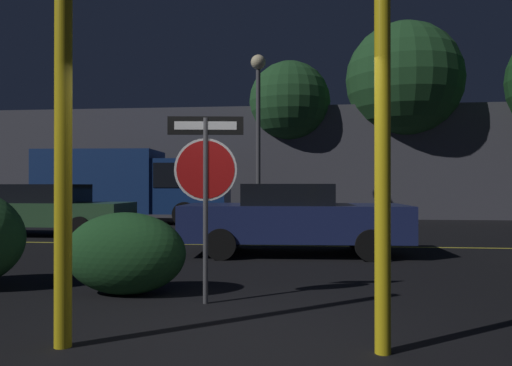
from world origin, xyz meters
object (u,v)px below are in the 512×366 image
object	(u,v)px
delivery_truck	(138,183)
tree_1	(404,80)
yellow_pole_left	(63,158)
hedge_bush_1	(125,253)
passing_car_2	(293,218)
street_lamp	(258,104)
yellow_pole_right	(383,176)
passing_car_1	(44,210)
stop_sign	(206,170)
tree_2	(290,102)

from	to	relation	value
delivery_truck	tree_1	xyz separation A→B (m)	(10.37, 3.71, 4.37)
yellow_pole_left	hedge_bush_1	world-z (taller)	yellow_pole_left
hedge_bush_1	passing_car_2	bearing A→B (deg)	63.29
passing_car_2	street_lamp	distance (m)	8.13
yellow_pole_right	delivery_truck	distance (m)	15.37
passing_car_1	passing_car_2	distance (m)	7.77
hedge_bush_1	yellow_pole_right	bearing A→B (deg)	-33.21
delivery_truck	street_lamp	bearing A→B (deg)	80.42
passing_car_2	passing_car_1	bearing A→B (deg)	-115.70
street_lamp	tree_1	world-z (taller)	tree_1
passing_car_2	stop_sign	bearing A→B (deg)	-14.12
tree_2	passing_car_2	bearing A→B (deg)	-87.39
hedge_bush_1	tree_2	distance (m)	16.09
passing_car_2	street_lamp	xyz separation A→B (m)	(-1.46, 7.16, 3.57)
tree_2	yellow_pole_left	bearing A→B (deg)	-94.28
yellow_pole_left	hedge_bush_1	bearing A→B (deg)	96.23
yellow_pole_right	tree_2	world-z (taller)	tree_2
yellow_pole_right	passing_car_2	world-z (taller)	yellow_pole_right
passing_car_2	hedge_bush_1	bearing A→B (deg)	-29.27
delivery_truck	stop_sign	bearing A→B (deg)	19.64
yellow_pole_left	hedge_bush_1	xyz separation A→B (m)	(-0.23, 2.09, -1.12)
tree_1	passing_car_2	bearing A→B (deg)	-110.92
stop_sign	passing_car_2	size ratio (longest dim) A/B	0.48
yellow_pole_left	street_lamp	distance (m)	13.59
tree_1	street_lamp	bearing A→B (deg)	-144.03
yellow_pole_left	passing_car_2	xyz separation A→B (m)	(1.82, 6.16, -0.92)
street_lamp	delivery_truck	bearing A→B (deg)	173.65
passing_car_1	tree_2	size ratio (longest dim) A/B	0.74
yellow_pole_left	delivery_truck	bearing A→B (deg)	106.88
yellow_pole_right	hedge_bush_1	world-z (taller)	yellow_pole_right
delivery_truck	street_lamp	distance (m)	5.37
passing_car_2	tree_2	distance (m)	12.09
passing_car_2	street_lamp	bearing A→B (deg)	-171.02
yellow_pole_right	tree_1	xyz separation A→B (m)	(3.40, 17.41, 4.39)
yellow_pole_right	passing_car_1	world-z (taller)	yellow_pole_right
street_lamp	yellow_pole_left	bearing A→B (deg)	-91.55
street_lamp	hedge_bush_1	bearing A→B (deg)	-93.00
street_lamp	passing_car_2	bearing A→B (deg)	-78.47
stop_sign	hedge_bush_1	xyz separation A→B (m)	(-1.14, 0.37, -1.07)
passing_car_1	delivery_truck	distance (m)	4.81
yellow_pole_left	passing_car_1	bearing A→B (deg)	120.00
stop_sign	yellow_pole_right	size ratio (longest dim) A/B	0.75
yellow_pole_right	passing_car_2	distance (m)	6.16
hedge_bush_1	tree_1	world-z (taller)	tree_1
yellow_pole_left	passing_car_1	world-z (taller)	yellow_pole_left
yellow_pole_left	passing_car_2	size ratio (longest dim) A/B	0.70
hedge_bush_1	delivery_truck	distance (m)	12.43
stop_sign	street_lamp	distance (m)	11.93
yellow_pole_left	tree_1	size ratio (longest dim) A/B	0.40
yellow_pole_left	tree_2	xyz separation A→B (m)	(1.31, 17.46, 3.36)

